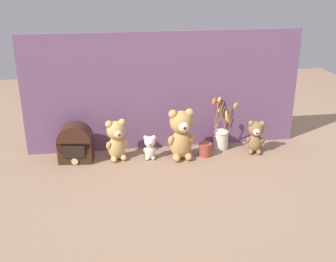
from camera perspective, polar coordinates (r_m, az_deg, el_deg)
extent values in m
plane|color=#8E7056|center=(2.48, 0.07, -3.60)|extent=(4.00, 4.00, 0.00)
cube|color=#704C70|center=(2.50, -0.51, 5.36)|extent=(1.65, 0.02, 0.71)
ellipsoid|color=tan|center=(2.44, 1.77, -1.78)|extent=(0.13, 0.11, 0.17)
sphere|color=tan|center=(2.39, 1.81, 1.19)|extent=(0.13, 0.13, 0.13)
sphere|color=beige|center=(2.35, 2.12, 0.59)|extent=(0.06, 0.06, 0.06)
sphere|color=black|center=(2.32, 2.29, 0.39)|extent=(0.02, 0.02, 0.02)
sphere|color=tan|center=(2.38, 2.95, 2.45)|extent=(0.05, 0.05, 0.05)
sphere|color=tan|center=(2.36, 0.70, 2.29)|extent=(0.05, 0.05, 0.05)
ellipsoid|color=tan|center=(2.43, 3.23, -1.09)|extent=(0.04, 0.06, 0.08)
ellipsoid|color=tan|center=(2.40, 0.45, -1.34)|extent=(0.04, 0.06, 0.08)
ellipsoid|color=tan|center=(2.44, 2.78, -3.46)|extent=(0.05, 0.07, 0.04)
ellipsoid|color=tan|center=(2.42, 1.18, -3.62)|extent=(0.05, 0.07, 0.04)
ellipsoid|color=tan|center=(2.45, -6.95, -2.27)|extent=(0.12, 0.11, 0.14)
sphere|color=tan|center=(2.41, -7.07, 0.10)|extent=(0.11, 0.11, 0.11)
sphere|color=#D1B289|center=(2.37, -6.78, -0.37)|extent=(0.05, 0.05, 0.05)
sphere|color=black|center=(2.35, -6.62, -0.53)|extent=(0.01, 0.01, 0.01)
sphere|color=tan|center=(2.40, -6.23, 1.16)|extent=(0.04, 0.04, 0.04)
sphere|color=tan|center=(2.38, -8.00, 0.90)|extent=(0.04, 0.04, 0.04)
ellipsoid|color=tan|center=(2.44, -5.83, -1.63)|extent=(0.04, 0.05, 0.06)
ellipsoid|color=tan|center=(2.42, -8.02, -1.99)|extent=(0.04, 0.05, 0.06)
ellipsoid|color=tan|center=(2.45, -6.05, -3.55)|extent=(0.05, 0.06, 0.04)
ellipsoid|color=tan|center=(2.44, -7.32, -3.77)|extent=(0.05, 0.06, 0.04)
ellipsoid|color=olive|center=(2.57, 11.70, -1.64)|extent=(0.10, 0.09, 0.12)
sphere|color=olive|center=(2.54, 11.86, 0.26)|extent=(0.09, 0.09, 0.09)
sphere|color=beige|center=(2.51, 11.92, -0.14)|extent=(0.04, 0.04, 0.04)
sphere|color=black|center=(2.49, 11.96, -0.28)|extent=(0.01, 0.01, 0.01)
sphere|color=olive|center=(2.53, 12.65, 0.97)|extent=(0.04, 0.04, 0.04)
sphere|color=olive|center=(2.52, 11.19, 1.03)|extent=(0.04, 0.04, 0.04)
ellipsoid|color=olive|center=(2.56, 12.66, -1.31)|extent=(0.03, 0.05, 0.05)
ellipsoid|color=olive|center=(2.55, 10.84, -1.24)|extent=(0.03, 0.05, 0.05)
ellipsoid|color=olive|center=(2.57, 12.21, -2.79)|extent=(0.04, 0.05, 0.03)
ellipsoid|color=olive|center=(2.56, 11.15, -2.75)|extent=(0.04, 0.05, 0.03)
ellipsoid|color=beige|center=(2.45, -2.46, -2.82)|extent=(0.06, 0.05, 0.08)
sphere|color=beige|center=(2.42, -2.49, -1.42)|extent=(0.06, 0.06, 0.06)
sphere|color=beige|center=(2.40, -2.43, -1.73)|extent=(0.03, 0.03, 0.03)
sphere|color=black|center=(2.39, -2.40, -1.84)|extent=(0.01, 0.01, 0.01)
sphere|color=beige|center=(2.42, -1.95, -0.85)|extent=(0.03, 0.03, 0.03)
sphere|color=beige|center=(2.41, -3.04, -0.90)|extent=(0.03, 0.03, 0.03)
ellipsoid|color=beige|center=(2.44, -1.77, -2.52)|extent=(0.02, 0.03, 0.04)
ellipsoid|color=beige|center=(2.44, -3.14, -2.60)|extent=(0.02, 0.03, 0.04)
ellipsoid|color=beige|center=(2.45, -2.01, -3.65)|extent=(0.02, 0.03, 0.02)
ellipsoid|color=beige|center=(2.44, -2.80, -3.70)|extent=(0.02, 0.03, 0.02)
cylinder|color=silver|center=(2.59, 7.16, -1.18)|extent=(0.09, 0.09, 0.12)
torus|color=silver|center=(2.57, 7.22, -0.09)|extent=(0.10, 0.10, 0.01)
cylinder|color=olive|center=(2.58, 7.08, 1.59)|extent=(0.04, 0.00, 0.12)
ellipsoid|color=tan|center=(2.58, 7.03, 3.01)|extent=(0.03, 0.02, 0.06)
cylinder|color=olive|center=(2.55, 6.58, 2.02)|extent=(0.03, 0.03, 0.18)
ellipsoid|color=#C65B28|center=(2.53, 6.27, 3.97)|extent=(0.04, 0.04, 0.05)
cylinder|color=olive|center=(2.52, 7.73, 0.75)|extent=(0.05, 0.02, 0.10)
ellipsoid|color=gold|center=(2.48, 8.05, 1.63)|extent=(0.05, 0.03, 0.06)
cylinder|color=olive|center=(2.53, 8.36, 1.63)|extent=(0.03, 0.06, 0.16)
ellipsoid|color=tan|center=(2.50, 9.14, 3.31)|extent=(0.04, 0.04, 0.05)
cylinder|color=olive|center=(2.50, 7.65, 1.01)|extent=(0.06, 0.01, 0.13)
ellipsoid|color=gold|center=(2.46, 7.94, 2.19)|extent=(0.03, 0.02, 0.04)
cylinder|color=olive|center=(2.55, 8.43, 1.66)|extent=(0.01, 0.07, 0.16)
ellipsoid|color=gold|center=(2.53, 9.26, 3.32)|extent=(0.02, 0.04, 0.06)
cylinder|color=olive|center=(2.59, 7.05, 1.85)|extent=(0.06, 0.01, 0.14)
ellipsoid|color=#C65B28|center=(2.59, 6.96, 3.53)|extent=(0.04, 0.02, 0.05)
cylinder|color=olive|center=(2.57, 7.01, 2.12)|extent=(0.05, 0.01, 0.17)
ellipsoid|color=gold|center=(2.57, 6.93, 4.09)|extent=(0.04, 0.02, 0.05)
cylinder|color=olive|center=(2.56, 7.72, 1.22)|extent=(0.01, 0.02, 0.11)
ellipsoid|color=tan|center=(2.55, 7.91, 2.37)|extent=(0.02, 0.03, 0.04)
cube|color=#381E14|center=(2.47, -12.35, -2.56)|extent=(0.20, 0.14, 0.13)
cylinder|color=#381E14|center=(2.44, -12.47, -1.16)|extent=(0.20, 0.14, 0.19)
cube|color=black|center=(2.41, -12.63, -2.81)|extent=(0.12, 0.02, 0.07)
cylinder|color=#D6BC7A|center=(2.43, -12.52, -4.05)|extent=(0.04, 0.01, 0.04)
cylinder|color=#993D33|center=(2.50, 5.08, -2.66)|extent=(0.07, 0.07, 0.06)
cylinder|color=#993D33|center=(2.48, 5.11, -1.83)|extent=(0.08, 0.08, 0.01)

